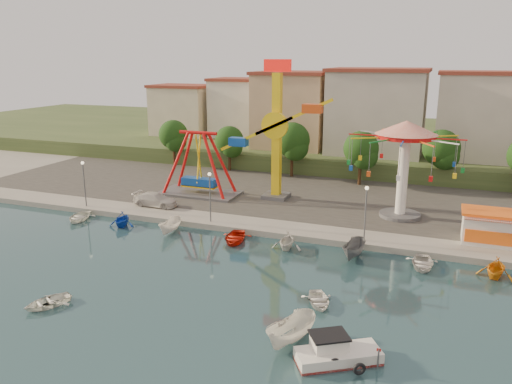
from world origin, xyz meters
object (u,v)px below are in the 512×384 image
at_px(rowboat_a, 319,300).
at_px(pirate_ship_ride, 199,165).
at_px(wave_swinger, 405,147).
at_px(skiff, 292,332).
at_px(kamikaze_tower, 280,136).
at_px(van, 156,200).
at_px(cabin_motorboat, 336,354).

bearing_deg(rowboat_a, pirate_ship_ride, 109.51).
xyz_separation_m(pirate_ship_ride, rowboat_a, (20.79, -22.08, -4.07)).
relative_size(wave_swinger, skiff, 2.61).
bearing_deg(wave_swinger, rowboat_a, -99.73).
distance_m(kamikaze_tower, van, 16.34).
distance_m(pirate_ship_ride, rowboat_a, 30.60).
bearing_deg(cabin_motorboat, kamikaze_tower, 82.04).
distance_m(kamikaze_tower, rowboat_a, 27.11).
distance_m(kamikaze_tower, wave_swinger, 14.58).
height_order(pirate_ship_ride, kamikaze_tower, kamikaze_tower).
xyz_separation_m(pirate_ship_ride, wave_swinger, (24.48, -0.59, 3.80)).
xyz_separation_m(cabin_motorboat, van, (-25.85, 22.08, 0.91)).
height_order(pirate_ship_ride, rowboat_a, pirate_ship_ride).
relative_size(rowboat_a, van, 0.59).
height_order(pirate_ship_ride, van, pirate_ship_ride).
bearing_deg(kamikaze_tower, cabin_motorboat, -65.99).
height_order(kamikaze_tower, wave_swinger, kamikaze_tower).
bearing_deg(cabin_motorboat, skiff, 132.54).
xyz_separation_m(rowboat_a, skiff, (-0.34, -5.63, 0.53)).
xyz_separation_m(kamikaze_tower, skiff, (10.40, -29.21, -7.45)).
distance_m(wave_swinger, van, 28.37).
xyz_separation_m(skiff, van, (-22.88, 21.25, 0.51)).
bearing_deg(cabin_motorboat, wave_swinger, 55.88).
height_order(cabin_motorboat, skiff, skiff).
xyz_separation_m(wave_swinger, cabin_motorboat, (-1.05, -27.95, -7.73)).
relative_size(pirate_ship_ride, rowboat_a, 3.18).
bearing_deg(wave_swinger, pirate_ship_ride, 178.62).
height_order(pirate_ship_ride, skiff, pirate_ship_ride).
height_order(wave_swinger, cabin_motorboat, wave_swinger).
bearing_deg(van, skiff, -132.72).
bearing_deg(rowboat_a, skiff, -117.22).
bearing_deg(pirate_ship_ride, wave_swinger, -1.38).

